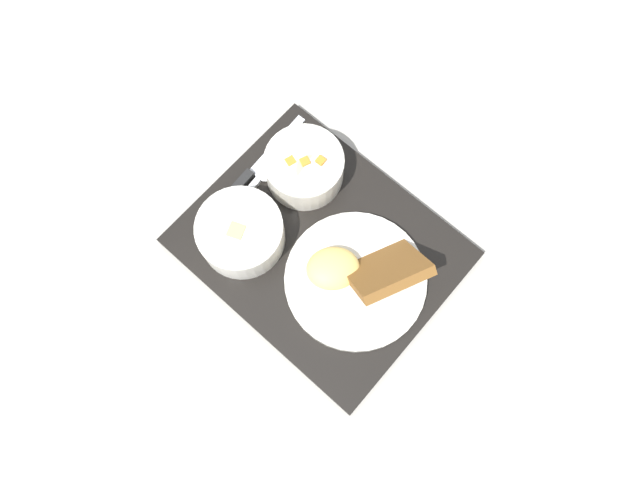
% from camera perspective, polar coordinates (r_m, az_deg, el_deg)
% --- Properties ---
extents(ground_plane, '(4.00, 4.00, 0.00)m').
position_cam_1_polar(ground_plane, '(0.86, -0.00, -0.93)').
color(ground_plane, '#ADA89E').
extents(serving_tray, '(0.41, 0.35, 0.02)m').
position_cam_1_polar(serving_tray, '(0.85, -0.00, -0.77)').
color(serving_tray, black).
rests_on(serving_tray, ground_plane).
extents(bowl_salad, '(0.12, 0.12, 0.06)m').
position_cam_1_polar(bowl_salad, '(0.86, -1.57, 7.34)').
color(bowl_salad, silver).
rests_on(bowl_salad, serving_tray).
extents(bowl_soup, '(0.13, 0.13, 0.06)m').
position_cam_1_polar(bowl_soup, '(0.83, -7.96, 0.79)').
color(bowl_soup, silver).
rests_on(bowl_soup, serving_tray).
extents(plate_main, '(0.21, 0.21, 0.09)m').
position_cam_1_polar(plate_main, '(0.82, 3.76, -3.63)').
color(plate_main, silver).
rests_on(plate_main, serving_tray).
extents(knife, '(0.02, 0.19, 0.01)m').
position_cam_1_polar(knife, '(0.88, -7.22, 6.33)').
color(knife, silver).
rests_on(knife, serving_tray).
extents(spoon, '(0.04, 0.15, 0.01)m').
position_cam_1_polar(spoon, '(0.88, -6.41, 5.78)').
color(spoon, silver).
rests_on(spoon, serving_tray).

